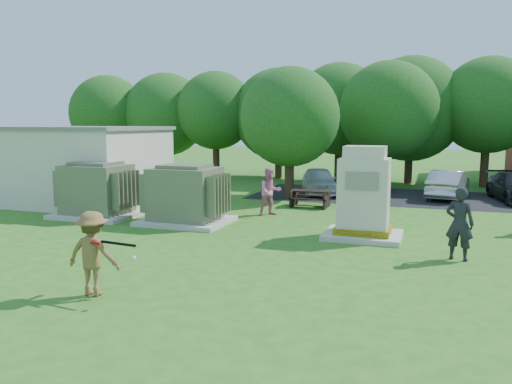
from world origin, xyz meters
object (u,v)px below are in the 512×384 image
at_px(transformer_left, 97,191).
at_px(person_at_picnic, 270,192).
at_px(picnic_table, 310,197).
at_px(person_by_generator, 460,224).
at_px(generator_cabinet, 364,198).
at_px(car_white, 319,181).
at_px(batter, 93,253).
at_px(transformer_right, 185,196).
at_px(car_silver_a, 448,184).

bearing_deg(transformer_left, person_at_picnic, 22.10).
relative_size(picnic_table, person_at_picnic, 0.90).
bearing_deg(person_by_generator, person_at_picnic, -21.26).
xyz_separation_m(generator_cabinet, car_white, (-3.37, 9.07, -0.57)).
height_order(generator_cabinet, car_white, generator_cabinet).
height_order(transformer_left, batter, transformer_left).
bearing_deg(picnic_table, generator_cabinet, -60.52).
bearing_deg(car_white, generator_cabinet, -87.59).
xyz_separation_m(transformer_right, picnic_table, (3.33, 4.82, -0.53)).
distance_m(transformer_right, person_by_generator, 9.04).
xyz_separation_m(batter, car_white, (1.14, 16.10, -0.21)).
bearing_deg(car_white, person_by_generator, -78.83).
bearing_deg(transformer_right, batter, -77.00).
relative_size(person_by_generator, car_white, 0.49).
xyz_separation_m(transformer_right, person_by_generator, (8.83, -1.95, -0.02)).
distance_m(batter, car_silver_a, 18.10).
bearing_deg(batter, person_by_generator, -148.14).
relative_size(batter, person_by_generator, 0.92).
bearing_deg(batter, person_at_picnic, -98.58).
distance_m(generator_cabinet, person_by_generator, 3.16).
relative_size(transformer_left, transformer_right, 1.00).
xyz_separation_m(transformer_right, car_white, (2.81, 8.84, -0.31)).
xyz_separation_m(transformer_left, car_silver_a, (12.55, 9.35, -0.31)).
bearing_deg(generator_cabinet, transformer_right, 177.86).
distance_m(transformer_left, transformer_right, 3.70).
bearing_deg(transformer_right, car_silver_a, 46.58).
bearing_deg(batter, picnic_table, -102.56).
bearing_deg(transformer_left, car_silver_a, 36.70).
bearing_deg(generator_cabinet, car_silver_a, 74.46).
height_order(picnic_table, car_white, car_white).
xyz_separation_m(generator_cabinet, person_by_generator, (2.64, -1.71, -0.28)).
xyz_separation_m(generator_cabinet, picnic_table, (-2.86, 5.05, -0.79)).
distance_m(transformer_left, picnic_table, 8.54).
xyz_separation_m(transformer_right, car_silver_a, (8.85, 9.35, -0.31)).
bearing_deg(transformer_left, transformer_right, 0.00).
relative_size(generator_cabinet, person_by_generator, 1.48).
height_order(picnic_table, car_silver_a, car_silver_a).
distance_m(generator_cabinet, person_at_picnic, 4.71).
bearing_deg(generator_cabinet, person_by_generator, -32.96).
distance_m(transformer_left, car_silver_a, 15.66).
bearing_deg(person_at_picnic, transformer_right, -172.63).
height_order(transformer_left, car_white, transformer_left).
height_order(transformer_right, person_by_generator, transformer_right).
distance_m(transformer_left, person_by_generator, 12.68).
bearing_deg(car_silver_a, picnic_table, 49.51).
bearing_deg(transformer_left, person_by_generator, -8.83).
xyz_separation_m(transformer_left, generator_cabinet, (9.89, -0.23, 0.26)).
height_order(transformer_right, generator_cabinet, generator_cabinet).
relative_size(picnic_table, car_silver_a, 0.41).
relative_size(generator_cabinet, car_silver_a, 0.70).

